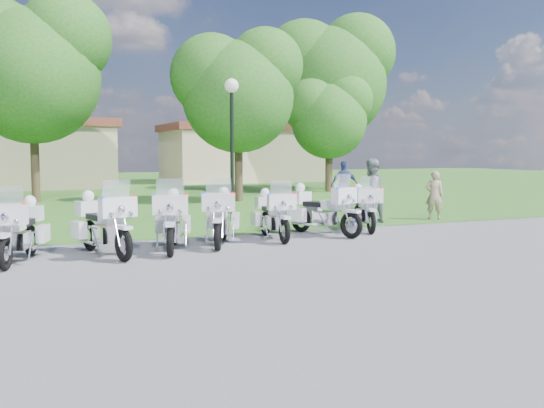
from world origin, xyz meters
name	(u,v)px	position (x,y,z in m)	size (l,w,h in m)	color
ground	(253,254)	(0.00, 0.00, 0.00)	(100.00, 100.00, 0.00)	#59595F
grass_lawn	(94,186)	(0.00, 27.00, 0.00)	(100.00, 48.00, 0.01)	#2C6921
motorcycle_1	(20,229)	(-4.54, 1.06, 0.65)	(1.18, 2.24, 1.55)	black
motorcycle_2	(103,223)	(-2.93, 1.20, 0.68)	(1.20, 2.37, 1.63)	black
motorcycle_3	(172,219)	(-1.41, 1.31, 0.68)	(1.22, 2.35, 1.62)	black
motorcycle_4	(221,216)	(-0.15, 1.63, 0.67)	(1.37, 2.25, 1.60)	black
motorcycle_5	(273,214)	(1.31, 1.97, 0.63)	(0.87, 2.23, 1.50)	black
motorcycle_6	(321,209)	(2.78, 2.17, 0.68)	(1.33, 2.30, 1.62)	black
motorcycle_7	(363,207)	(4.34, 2.60, 0.64)	(1.20, 2.19, 1.53)	black
lamp_post	(232,115)	(1.67, 6.03, 3.32)	(0.44, 0.44, 4.43)	black
tree_1	(30,63)	(-3.79, 16.05, 5.90)	(6.69, 5.71, 8.92)	#38281C
tree_2	(237,86)	(4.41, 13.10, 4.99)	(5.66, 4.83, 7.54)	#38281C
tree_3	(328,114)	(11.04, 17.06, 4.18)	(4.75, 4.05, 6.33)	#38281C
tree_4	(329,73)	(12.27, 19.28, 6.67)	(7.56, 6.45, 10.08)	#38281C
building_east	(243,153)	(11.00, 30.00, 2.07)	(11.44, 7.28, 4.10)	#C8B090
bystander_a	(434,195)	(7.77, 3.87, 0.78)	(0.57, 0.37, 1.56)	tan
bystander_b	(371,191)	(5.35, 3.79, 0.98)	(0.95, 0.74, 1.95)	gray
bystander_c	(344,185)	(6.86, 8.01, 0.91)	(1.07, 0.45, 1.82)	#354180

